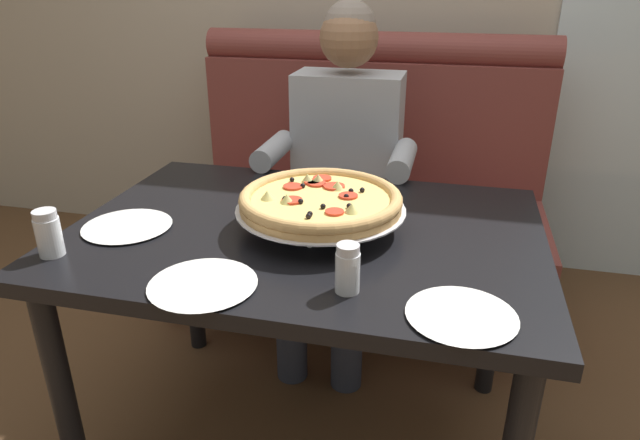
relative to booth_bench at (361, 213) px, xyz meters
The scene contains 11 objects.
ground_plane 0.99m from the booth_bench, 90.00° to the right, with size 16.00×16.00×0.00m, color brown.
booth_bench is the anchor object (origin of this frame).
dining_table 0.94m from the booth_bench, 90.00° to the right, with size 1.23×0.88×0.73m.
diner_main 0.41m from the booth_bench, 96.97° to the right, with size 0.54×0.64×1.27m.
pizza 0.99m from the booth_bench, 87.53° to the right, with size 0.45×0.45×0.11m.
shaker_oregano 1.27m from the booth_bench, 81.92° to the right, with size 0.05×0.05×0.11m.
shaker_pepper_flakes 1.38m from the booth_bench, 114.55° to the right, with size 0.06×0.06×0.11m.
plate_near_left 1.17m from the booth_bench, 114.29° to the right, with size 0.23×0.23×0.02m.
plate_near_right 1.36m from the booth_bench, 71.88° to the right, with size 0.22×0.22×0.02m.
plate_far_side 1.31m from the booth_bench, 96.20° to the right, with size 0.24×0.24×0.02m.
patio_chair 1.60m from the booth_bench, 37.70° to the left, with size 0.40×0.41×0.86m.
Camera 1 is at (0.36, -1.31, 1.35)m, focal length 31.46 mm.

